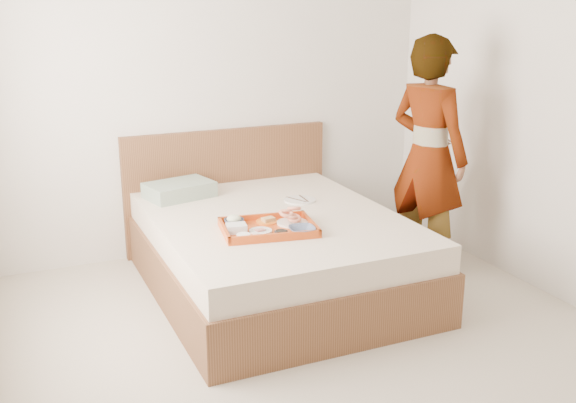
{
  "coord_description": "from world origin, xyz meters",
  "views": [
    {
      "loc": [
        -1.58,
        -2.96,
        1.9
      ],
      "look_at": [
        0.13,
        0.9,
        0.65
      ],
      "focal_mm": 42.16,
      "sensor_mm": 36.0,
      "label": 1
    }
  ],
  "objects_px": {
    "bed": "(275,253)",
    "tray": "(268,227)",
    "person": "(428,157)",
    "dinner_plate": "(300,200)"
  },
  "relations": [
    {
      "from": "bed",
      "to": "tray",
      "type": "distance_m",
      "value": 0.43
    },
    {
      "from": "bed",
      "to": "tray",
      "type": "relative_size",
      "value": 3.5
    },
    {
      "from": "person",
      "to": "bed",
      "type": "bearing_deg",
      "value": 67.1
    },
    {
      "from": "tray",
      "to": "dinner_plate",
      "type": "bearing_deg",
      "value": 58.24
    },
    {
      "from": "tray",
      "to": "dinner_plate",
      "type": "distance_m",
      "value": 0.7
    },
    {
      "from": "bed",
      "to": "tray",
      "type": "bearing_deg",
      "value": -120.63
    },
    {
      "from": "dinner_plate",
      "to": "person",
      "type": "bearing_deg",
      "value": -22.24
    },
    {
      "from": "bed",
      "to": "dinner_plate",
      "type": "height_order",
      "value": "dinner_plate"
    },
    {
      "from": "tray",
      "to": "person",
      "type": "relative_size",
      "value": 0.34
    },
    {
      "from": "tray",
      "to": "person",
      "type": "xyz_separation_m",
      "value": [
        1.3,
        0.18,
        0.29
      ]
    }
  ]
}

